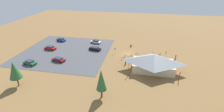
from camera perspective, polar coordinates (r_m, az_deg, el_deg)
ground at (r=62.13m, az=5.67°, el=0.80°), size 160.00×160.00×0.00m
parking_lot_asphalt at (r=66.59m, az=-15.92°, el=1.68°), size 33.35×31.72×0.05m
bike_pavilion at (r=51.29m, az=14.42°, el=-2.00°), size 14.59×9.10×5.37m
trash_bin at (r=68.57m, az=6.75°, el=3.64°), size 0.60×0.60×0.90m
lot_sign at (r=61.70m, az=1.10°, el=2.18°), size 0.56×0.08×2.20m
pine_far_west at (r=37.88m, az=-3.83°, el=-8.47°), size 2.51×2.51×7.63m
pine_west at (r=48.72m, az=-31.24°, el=-4.31°), size 3.18×3.18×7.17m
bicycle_orange_lone_west at (r=61.22m, az=16.85°, el=-0.29°), size 1.32×1.11×0.84m
bicycle_red_edge_south at (r=59.62m, az=11.37°, el=-0.35°), size 0.84×1.57×0.84m
bicycle_purple_near_sign at (r=58.81m, az=6.50°, el=-0.34°), size 1.61×0.74×0.93m
bicycle_yellow_front_row at (r=57.31m, az=3.64°, el=-0.99°), size 0.98×1.39×0.80m
bicycle_silver_near_porch at (r=63.57m, az=16.57°, el=0.77°), size 0.84×1.59×0.85m
bicycle_teal_by_bin at (r=61.76m, az=8.66°, el=0.85°), size 1.53×0.88×0.85m
bicycle_black_yard_center at (r=62.90m, az=14.46°, el=0.78°), size 0.52×1.68×0.85m
bicycle_blue_yard_front at (r=65.37m, az=18.57°, el=1.15°), size 0.48×1.68×0.74m
bicycle_white_yard_left at (r=59.28m, az=4.73°, el=-0.04°), size 0.99×1.46×0.88m
car_white_second_row at (r=72.18m, az=-5.71°, el=5.12°), size 4.95×2.86×1.43m
car_maroon_inner_stall at (r=59.04m, az=-18.37°, el=-1.15°), size 4.97×2.92×1.31m
car_black_front_row at (r=64.90m, az=-6.07°, el=2.64°), size 5.00×2.72×1.40m
car_green_mid_lot at (r=60.56m, az=-27.04°, el=-2.03°), size 4.88×2.88×1.46m
car_blue_near_entry at (r=77.64m, az=-17.53°, el=5.56°), size 4.63×3.24×1.49m
car_red_far_end at (r=69.80m, az=-21.00°, el=2.73°), size 4.92×2.51×1.49m
visitor_crossing_yard at (r=54.11m, az=4.81°, el=-2.12°), size 0.40×0.37×1.72m
visitor_near_lot at (r=61.98m, az=21.60°, el=-0.20°), size 0.36×0.36×1.66m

